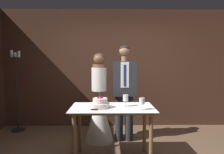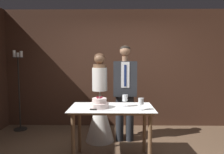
{
  "view_description": "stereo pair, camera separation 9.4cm",
  "coord_description": "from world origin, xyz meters",
  "px_view_note": "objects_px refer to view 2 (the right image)",
  "views": [
    {
      "loc": [
        -0.24,
        -2.63,
        1.52
      ],
      "look_at": [
        -0.18,
        0.7,
        1.25
      ],
      "focal_mm": 32.0,
      "sensor_mm": 36.0,
      "label": 1
    },
    {
      "loc": [
        -0.14,
        -2.63,
        1.52
      ],
      "look_at": [
        -0.18,
        0.7,
        1.25
      ],
      "focal_mm": 32.0,
      "sensor_mm": 36.0,
      "label": 2
    }
  ],
  "objects_px": {
    "cake_table": "(112,115)",
    "tiered_cake": "(99,103)",
    "candle_stand": "(19,90)",
    "groom": "(125,89)",
    "wine_glass_near": "(141,101)",
    "wine_glass_middle": "(125,99)",
    "bride": "(100,109)",
    "cake_knife": "(99,110)"
  },
  "relations": [
    {
      "from": "wine_glass_near",
      "to": "wine_glass_middle",
      "type": "relative_size",
      "value": 0.96
    },
    {
      "from": "cake_table",
      "to": "wine_glass_near",
      "type": "xyz_separation_m",
      "value": [
        0.42,
        -0.18,
        0.24
      ]
    },
    {
      "from": "cake_knife",
      "to": "groom",
      "type": "relative_size",
      "value": 0.24
    },
    {
      "from": "wine_glass_near",
      "to": "groom",
      "type": "xyz_separation_m",
      "value": [
        -0.18,
        0.92,
        0.06
      ]
    },
    {
      "from": "tiered_cake",
      "to": "candle_stand",
      "type": "xyz_separation_m",
      "value": [
        -1.86,
        1.36,
        0.0
      ]
    },
    {
      "from": "wine_glass_middle",
      "to": "groom",
      "type": "xyz_separation_m",
      "value": [
        0.03,
        0.7,
        0.06
      ]
    },
    {
      "from": "wine_glass_middle",
      "to": "candle_stand",
      "type": "relative_size",
      "value": 0.1
    },
    {
      "from": "bride",
      "to": "cake_table",
      "type": "bearing_deg",
      "value": -72.37
    },
    {
      "from": "cake_knife",
      "to": "wine_glass_near",
      "type": "height_order",
      "value": "wine_glass_near"
    },
    {
      "from": "wine_glass_near",
      "to": "candle_stand",
      "type": "xyz_separation_m",
      "value": [
        -2.46,
        1.5,
        -0.06
      ]
    },
    {
      "from": "cake_knife",
      "to": "groom",
      "type": "xyz_separation_m",
      "value": [
        0.42,
        0.94,
        0.17
      ]
    },
    {
      "from": "groom",
      "to": "wine_glass_middle",
      "type": "bearing_deg",
      "value": -92.7
    },
    {
      "from": "candle_stand",
      "to": "wine_glass_near",
      "type": "bearing_deg",
      "value": -31.34
    },
    {
      "from": "wine_glass_near",
      "to": "bride",
      "type": "bearing_deg",
      "value": 125.35
    },
    {
      "from": "candle_stand",
      "to": "cake_knife",
      "type": "bearing_deg",
      "value": -39.26
    },
    {
      "from": "cake_table",
      "to": "groom",
      "type": "height_order",
      "value": "groom"
    },
    {
      "from": "tiered_cake",
      "to": "cake_knife",
      "type": "bearing_deg",
      "value": -89.02
    },
    {
      "from": "wine_glass_middle",
      "to": "groom",
      "type": "bearing_deg",
      "value": 87.3
    },
    {
      "from": "wine_glass_near",
      "to": "bride",
      "type": "relative_size",
      "value": 0.1
    },
    {
      "from": "tiered_cake",
      "to": "wine_glass_middle",
      "type": "bearing_deg",
      "value": 12.05
    },
    {
      "from": "wine_glass_middle",
      "to": "candle_stand",
      "type": "height_order",
      "value": "candle_stand"
    },
    {
      "from": "tiered_cake",
      "to": "wine_glass_middle",
      "type": "height_order",
      "value": "wine_glass_middle"
    },
    {
      "from": "tiered_cake",
      "to": "cake_knife",
      "type": "height_order",
      "value": "tiered_cake"
    },
    {
      "from": "candle_stand",
      "to": "wine_glass_middle",
      "type": "bearing_deg",
      "value": -29.59
    },
    {
      "from": "bride",
      "to": "wine_glass_middle",
      "type": "bearing_deg",
      "value": -57.86
    },
    {
      "from": "cake_knife",
      "to": "wine_glass_middle",
      "type": "height_order",
      "value": "wine_glass_middle"
    },
    {
      "from": "bride",
      "to": "groom",
      "type": "bearing_deg",
      "value": -0.07
    },
    {
      "from": "wine_glass_middle",
      "to": "groom",
      "type": "height_order",
      "value": "groom"
    },
    {
      "from": "tiered_cake",
      "to": "wine_glass_middle",
      "type": "relative_size",
      "value": 1.58
    },
    {
      "from": "cake_table",
      "to": "groom",
      "type": "relative_size",
      "value": 0.7
    },
    {
      "from": "cake_knife",
      "to": "groom",
      "type": "height_order",
      "value": "groom"
    },
    {
      "from": "candle_stand",
      "to": "groom",
      "type": "bearing_deg",
      "value": -14.23
    },
    {
      "from": "tiered_cake",
      "to": "groom",
      "type": "height_order",
      "value": "groom"
    },
    {
      "from": "cake_knife",
      "to": "tiered_cake",
      "type": "bearing_deg",
      "value": 97.72
    },
    {
      "from": "groom",
      "to": "candle_stand",
      "type": "distance_m",
      "value": 2.35
    },
    {
      "from": "wine_glass_near",
      "to": "cake_table",
      "type": "bearing_deg",
      "value": 156.82
    },
    {
      "from": "cake_table",
      "to": "tiered_cake",
      "type": "bearing_deg",
      "value": -168.1
    },
    {
      "from": "wine_glass_middle",
      "to": "candle_stand",
      "type": "bearing_deg",
      "value": 150.41
    },
    {
      "from": "tiered_cake",
      "to": "groom",
      "type": "relative_size",
      "value": 0.16
    },
    {
      "from": "cake_table",
      "to": "bride",
      "type": "bearing_deg",
      "value": 107.63
    },
    {
      "from": "wine_glass_near",
      "to": "tiered_cake",
      "type": "bearing_deg",
      "value": 166.87
    },
    {
      "from": "cake_table",
      "to": "cake_knife",
      "type": "bearing_deg",
      "value": -131.68
    }
  ]
}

